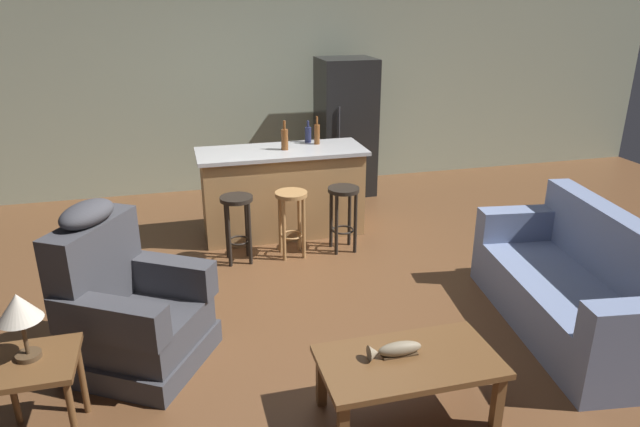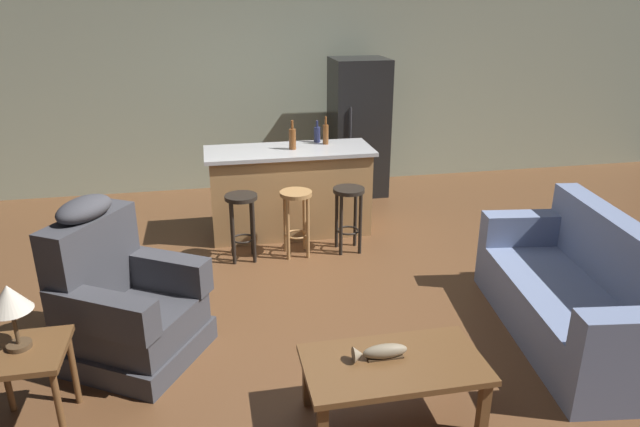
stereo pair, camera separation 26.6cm
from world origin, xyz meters
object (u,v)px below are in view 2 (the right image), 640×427
couch (580,297)px  refrigerator (358,128)px  fish_figurine (380,352)px  bar_stool_left (242,215)px  table_lamp (10,301)px  bottle_wine_dark (326,134)px  bottle_tall_green (292,138)px  kitchen_island (290,191)px  coffee_table (394,369)px  bar_stool_right (349,208)px  bar_stool_middle (296,211)px  recliner_near_lamp (123,303)px  end_table (25,365)px  bottle_short_amber (317,134)px

couch → refrigerator: (-0.77, 3.73, 0.54)m
fish_figurine → bar_stool_left: bar_stool_left is taller
table_lamp → bottle_wine_dark: bottle_wine_dark is taller
bar_stool_left → bottle_tall_green: (0.61, 0.62, 0.60)m
refrigerator → kitchen_island: bearing=-132.2°
bar_stool_left → bottle_wine_dark: size_ratio=2.21×
coffee_table → bottle_tall_green: bearing=92.3°
bar_stool_right → bottle_tall_green: (-0.47, 0.62, 0.60)m
refrigerator → coffee_table: bearing=-102.0°
bottle_wine_dark → bottle_tall_green: bearing=-158.6°
table_lamp → bar_stool_middle: table_lamp is taller
bottle_tall_green → recliner_near_lamp: bearing=-126.7°
bar_stool_left → fish_figurine: bearing=-75.0°
table_lamp → kitchen_island: table_lamp is taller
fish_figurine → bottle_wine_dark: size_ratio=1.10×
end_table → kitchen_island: 3.44m
couch → bar_stool_left: (-2.43, 1.90, 0.13)m
couch → table_lamp: 3.91m
bar_stool_right → bottle_short_amber: 1.06m
bottle_tall_green → couch: bearing=-54.2°
bar_stool_left → refrigerator: (1.66, 1.83, 0.41)m
table_lamp → kitchen_island: bearing=54.1°
recliner_near_lamp → bar_stool_left: bearing=88.4°
table_lamp → couch: bearing=3.5°
coffee_table → end_table: end_table is taller
bar_stool_middle → kitchen_island: bearing=87.3°
end_table → bar_stool_right: 3.32m
couch → bottle_wine_dark: 3.12m
kitchen_island → bottle_short_amber: bearing=34.9°
coffee_table → bar_stool_left: 2.63m
end_table → bottle_tall_green: (2.03, 2.80, 0.61)m
end_table → refrigerator: refrigerator is taller
coffee_table → bar_stool_left: bearing=106.3°
coffee_table → refrigerator: refrigerator is taller
recliner_near_lamp → bottle_wine_dark: bearing=80.3°
bottle_tall_green → bar_stool_left: bearing=-134.5°
couch → table_lamp: table_lamp is taller
bar_stool_right → end_table: bearing=-138.9°
coffee_table → bar_stool_left: (-0.74, 2.52, 0.11)m
bottle_short_amber → bottle_wine_dark: size_ratio=0.79×
coffee_table → end_table: 2.18m
bar_stool_left → refrigerator: refrigerator is taller
kitchen_island → recliner_near_lamp: bearing=-125.9°
kitchen_island → bottle_tall_green: 0.59m
bottle_short_amber → bar_stool_middle: bearing=-113.7°
recliner_near_lamp → kitchen_island: bearing=85.4°
kitchen_island → bottle_short_amber: size_ratio=7.40×
bottle_wine_dark → fish_figurine: bearing=-96.0°
end_table → bar_stool_left: bar_stool_left is taller
fish_figurine → table_lamp: 2.17m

